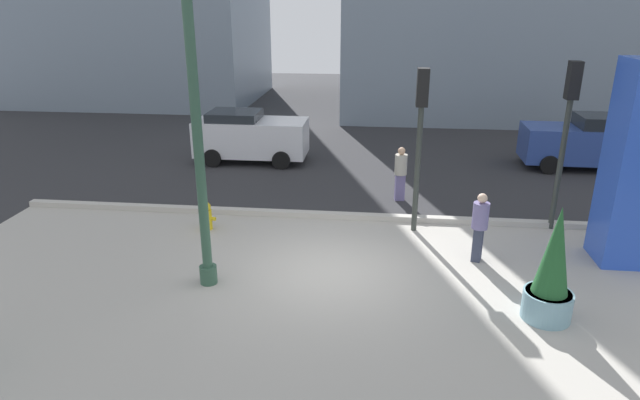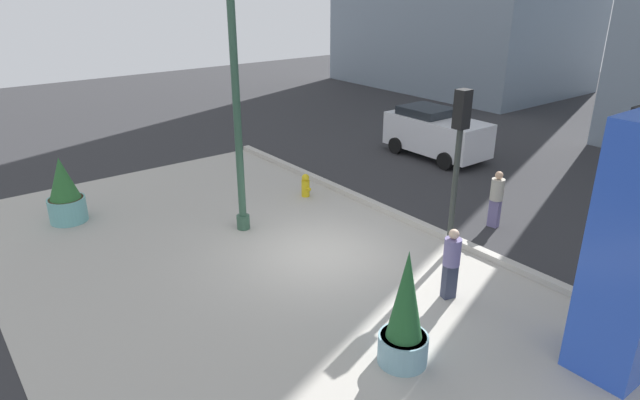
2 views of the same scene
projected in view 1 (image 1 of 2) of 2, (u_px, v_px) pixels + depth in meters
ground_plane at (343, 207)px, 15.75m from camera, size 60.00×60.00×0.00m
plaza_pavement at (319, 321)px, 10.16m from camera, size 18.00×10.00×0.02m
curb_strip at (340, 216)px, 14.90m from camera, size 18.00×0.24×0.16m
lamp_post at (195, 104)px, 10.22m from camera, size 0.44×0.44×7.76m
art_pillar_blue at (637, 166)px, 11.78m from camera, size 1.15×1.15×4.53m
potted_plant_near_right at (552, 273)px, 9.92m from camera, size 0.90×0.90×2.25m
fire_hydrant at (207, 216)px, 14.10m from camera, size 0.36×0.26×0.75m
traffic_light_far_side at (420, 123)px, 13.20m from camera, size 0.28×0.42×4.13m
traffic_light_corner at (568, 118)px, 13.29m from camera, size 0.28×0.42×4.28m
car_far_lane at (250, 136)px, 19.95m from camera, size 4.03×2.02×1.84m
car_passing_lane at (586, 142)px, 19.08m from camera, size 4.13×2.00×1.91m
pedestrian_by_curb at (401, 171)px, 16.01m from camera, size 0.41×0.41×1.62m
pedestrian_crossing at (480, 224)px, 12.22m from camera, size 0.45×0.45×1.63m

